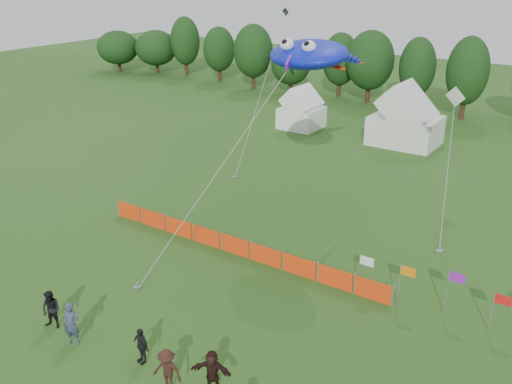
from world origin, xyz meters
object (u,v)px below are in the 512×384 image
Objects in this scene: tent_right at (406,121)px; spectator_d at (141,345)px; spectator_c at (167,371)px; barrier_fence at (235,246)px; stingray_kite at (312,54)px; spectator_b at (51,310)px; spectator_a at (71,324)px; tent_left at (302,111)px; spectator_f at (212,370)px.

spectator_d is (1.89, -33.55, -1.24)m from tent_right.
barrier_fence is at bearing 98.51° from spectator_c.
spectator_b is at bearing -103.98° from stingray_kite.
spectator_d is at bearing -10.95° from spectator_a.
spectator_c is (13.77, -33.66, -0.72)m from tent_left.
spectator_a is 0.11× the size of stingray_kite.
spectator_b is at bearing -94.92° from tent_right.
tent_left is 22.77m from stingray_kite.
barrier_fence is 10.13× the size of spectator_c.
spectator_b is (-2.57, -9.80, 0.38)m from barrier_fence.
barrier_fence is at bearing -90.85° from tent_right.
barrier_fence is at bearing 113.94° from spectator_d.
spectator_a is (8.65, -33.80, -0.64)m from tent_left.
tent_left is at bearing -177.01° from tent_right.
spectator_b is (-1.65, 0.26, -0.08)m from spectator_a.
barrier_fence is (9.57, -23.74, -1.10)m from tent_left.
spectator_b is (-2.93, -34.06, -1.13)m from tent_right.
spectator_f is at bearing 16.64° from spectator_d.
spectator_c is (6.78, -0.12, -0.00)m from spectator_b.
tent_left is 0.20× the size of stingray_kite.
tent_right is (9.93, 0.52, 0.41)m from tent_left.
spectator_b is 4.85m from spectator_d.
spectator_c is 1.64m from spectator_f.
spectator_b is 8.13m from spectator_f.
tent_right is 0.32× the size of stingray_kite.
spectator_c is 18.28m from stingray_kite.
tent_right is 3.20× the size of spectator_b.
tent_right reaches higher than spectator_a.
spectator_f is at bearing 22.76° from spectator_c.
spectator_a is 6.53m from spectator_f.
spectator_f is at bearing -81.18° from tent_right.
tent_right is 33.63m from spectator_d.
spectator_f is (15.08, -32.67, -0.77)m from tent_left.
spectator_c is (3.84, -34.18, -1.13)m from tent_right.
barrier_fence is 10.14m from spectator_b.
tent_left is 2.32× the size of spectator_d.
spectator_b reaches higher than spectator_f.
spectator_c is 1.14× the size of spectator_d.
spectator_b is (6.99, -33.54, -0.72)m from tent_left.
spectator_b is 1.06× the size of spectator_f.
tent_left is 34.90m from spectator_a.
stingray_kite is (-2.95, 15.52, 9.20)m from spectator_c.
spectator_a is at bearing 167.13° from spectator_c.
spectator_c is 1.06× the size of spectator_f.
tent_left is 2.16× the size of spectator_f.
tent_right is at bearing 68.25° from spectator_b.
stingray_kite reaches higher than tent_left.
spectator_f is (1.31, 0.99, -0.05)m from spectator_c.
spectator_f reaches higher than barrier_fence.
spectator_c is (5.13, 0.14, -0.08)m from spectator_a.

